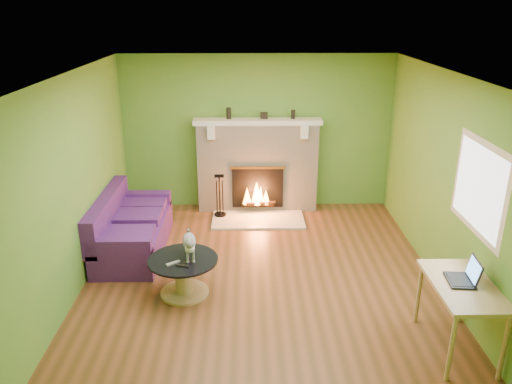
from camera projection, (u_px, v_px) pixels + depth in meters
floor at (261, 276)px, 6.53m from camera, size 5.00×5.00×0.00m
ceiling at (262, 74)px, 5.61m from camera, size 5.00×5.00×0.00m
wall_back at (257, 133)px, 8.41m from camera, size 5.00×0.00×5.00m
wall_front at (270, 294)px, 3.73m from camera, size 5.00×0.00×5.00m
wall_left at (76, 184)px, 6.03m from camera, size 0.00×5.00×5.00m
wall_right at (445, 181)px, 6.10m from camera, size 0.00×5.00×5.00m
window_frame at (479, 188)px, 5.17m from camera, size 0.00×1.20×1.20m
window_pane at (479, 188)px, 5.17m from camera, size 0.00×1.06×1.06m
fireplace at (258, 166)px, 8.42m from camera, size 2.10×0.46×1.58m
hearth at (258, 219)px, 8.20m from camera, size 1.50×0.75×0.03m
mantel at (258, 122)px, 8.13m from camera, size 2.10×0.28×0.08m
sofa at (130, 229)px, 7.13m from camera, size 0.86×1.84×0.82m
coffee_table at (184, 274)px, 6.04m from camera, size 0.84×0.84×0.48m
desk at (462, 292)px, 4.92m from camera, size 0.60×1.03×0.76m
cat at (189, 244)px, 5.95m from camera, size 0.29×0.58×0.34m
remote_silver at (173, 263)px, 5.85m from camera, size 0.16×0.14×0.02m
remote_black at (183, 266)px, 5.80m from camera, size 0.17×0.09×0.02m
laptop at (461, 271)px, 4.89m from camera, size 0.31×0.35×0.24m
fire_tools at (220, 195)px, 8.20m from camera, size 0.19×0.19×0.72m
mantel_vase_left at (229, 113)px, 8.10m from camera, size 0.08×0.08×0.18m
mantel_vase_right at (293, 114)px, 8.13m from camera, size 0.07×0.07×0.14m
mantel_box at (264, 116)px, 8.13m from camera, size 0.12×0.08×0.10m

